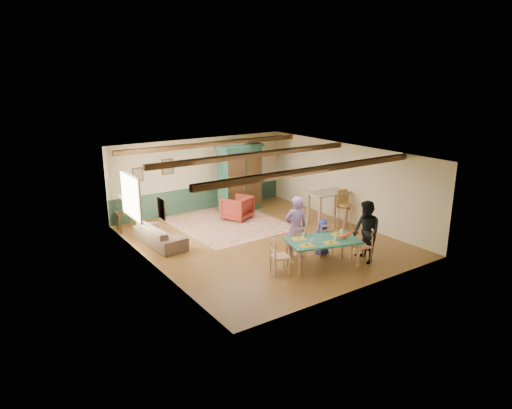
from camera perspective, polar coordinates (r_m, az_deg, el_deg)
floor at (r=14.13m, az=0.79°, el=-4.49°), size 8.00×8.00×0.00m
wall_back at (r=17.05m, az=-6.93°, el=3.73°), size 7.00×0.02×2.70m
wall_left at (r=12.13m, az=-12.87°, el=-1.67°), size 0.02×8.00×2.70m
wall_right at (r=15.92m, az=11.20°, el=2.65°), size 0.02×8.00×2.70m
ceiling at (r=13.42m, az=0.84°, el=6.37°), size 7.00×8.00×0.02m
wainscot_back at (r=17.24m, az=-6.80°, el=0.79°), size 6.95×0.03×0.90m
ceiling_beam_front at (r=11.66m, az=7.35°, el=4.31°), size 6.95×0.16×0.16m
ceiling_beam_mid at (r=13.76m, az=-0.13°, el=6.24°), size 6.95×0.16×0.16m
ceiling_beam_back at (r=15.95m, az=-5.41°, el=7.53°), size 6.95×0.16×0.16m
window_left at (r=13.63m, az=-15.46°, el=0.98°), size 0.06×1.60×1.30m
picture_left_wall at (r=11.49m, az=-11.74°, el=-0.50°), size 0.04×0.42×0.52m
picture_back_a at (r=16.39m, az=-10.98°, el=4.66°), size 0.45×0.04×0.55m
picture_back_b at (r=16.03m, az=-14.56°, el=3.63°), size 0.38×0.04×0.48m
dining_table at (r=12.21m, az=8.26°, el=-6.11°), size 2.07×1.50×0.77m
dining_chair_far_left at (r=12.63m, az=5.10°, el=-4.72°), size 0.54×0.56×0.98m
dining_chair_far_right at (r=12.96m, az=8.47°, el=-4.28°), size 0.54×0.56×0.98m
dining_chair_end_left at (r=11.72m, az=3.03°, el=-6.38°), size 0.56×0.54×0.98m
dining_chair_end_right at (r=12.72m, az=13.10°, el=-4.95°), size 0.56×0.54×0.98m
person_man at (r=12.57m, az=5.00°, el=-2.89°), size 0.74×0.59×1.78m
person_woman at (r=12.65m, az=13.61°, el=-3.36°), size 0.85×0.97×1.70m
person_child at (r=13.02m, az=8.31°, el=-4.05°), size 0.58×0.46×1.04m
cat at (r=12.21m, az=10.96°, el=-3.83°), size 0.40×0.24×0.19m
place_setting_near_left at (r=11.60m, az=6.39°, el=-4.90°), size 0.48×0.41×0.11m
place_setting_near_center at (r=11.88m, az=9.35°, el=-4.50°), size 0.48×0.41×0.11m
place_setting_far_left at (r=12.04m, az=5.37°, el=-4.07°), size 0.48×0.41×0.11m
place_setting_far_right at (r=12.51m, az=10.16°, el=-3.47°), size 0.48×0.41×0.11m
area_rug at (r=15.72m, az=-3.64°, el=-2.34°), size 3.47×4.06×0.01m
armoire at (r=16.86m, az=-2.01°, el=3.32°), size 1.82×0.88×2.49m
armchair at (r=16.04m, az=-2.37°, el=-0.40°), size 1.20×1.21×0.83m
sofa at (r=13.97m, az=-11.87°, el=-3.78°), size 0.95×2.10×0.60m
end_table at (r=15.51m, az=-16.06°, el=-2.02°), size 0.53×0.53×0.63m
table_lamp at (r=15.34m, az=-16.23°, el=0.11°), size 0.34×0.34×0.57m
counter_table at (r=15.68m, az=8.96°, el=-0.42°), size 1.39×0.86×1.13m
bar_stool_left at (r=15.37m, az=10.96°, el=-0.93°), size 0.41×0.45×1.09m
bar_stool_right at (r=15.43m, az=11.08°, el=-0.56°), size 0.48×0.52×1.25m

